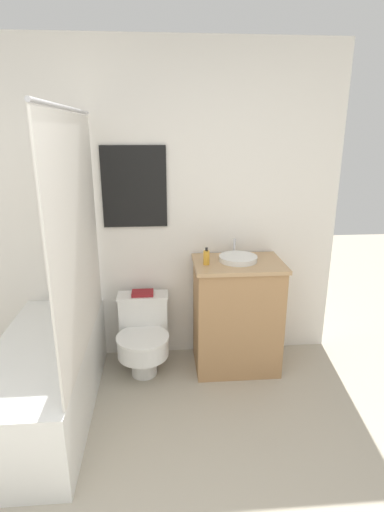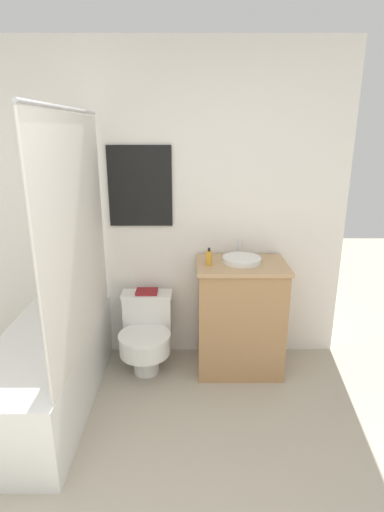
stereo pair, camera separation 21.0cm
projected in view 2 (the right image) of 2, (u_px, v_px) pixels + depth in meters
wall_back at (154, 209)px, 3.17m from camera, size 3.03×0.07×2.50m
shower_area at (47, 366)px, 2.73m from camera, size 0.61×1.47×1.98m
toilet at (145, 332)px, 3.17m from camera, size 0.40×0.54×0.60m
vanity at (239, 317)px, 3.15m from camera, size 0.68×0.49×0.90m
sink at (241, 259)px, 3.03m from camera, size 0.29×0.33×0.13m
soap_bottle at (208, 258)px, 2.95m from camera, size 0.05×0.05×0.13m
book_on_tank at (146, 292)px, 3.21m from camera, size 0.17×0.13×0.02m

